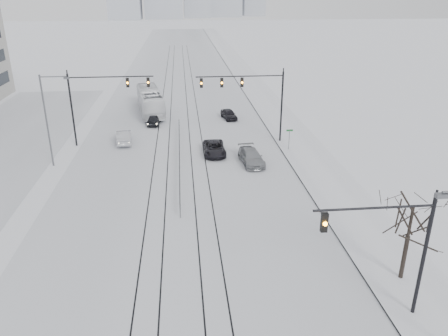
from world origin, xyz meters
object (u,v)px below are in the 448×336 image
sedan_nb_right (251,157)px  sedan_nb_far (229,114)px  sedan_nb_front (214,148)px  traffic_mast_near (396,243)px  sedan_sb_inner (154,120)px  sedan_sb_outer (124,137)px  box_truck (150,101)px  bare_tree (412,214)px

sedan_nb_right → sedan_nb_far: 16.48m
sedan_nb_front → sedan_nb_far: (3.01, 13.42, -0.01)m
sedan_nb_front → sedan_nb_far: bearing=76.7°
sedan_nb_far → traffic_mast_near: bearing=-95.4°
sedan_sb_inner → sedan_nb_far: (9.95, 1.68, -0.01)m
sedan_sb_outer → sedan_nb_far: size_ratio=1.17×
sedan_sb_inner → sedan_nb_front: bearing=123.1°
sedan_nb_far → box_truck: (-10.68, 4.16, 1.05)m
traffic_mast_near → bare_tree: size_ratio=1.15×
sedan_sb_outer → sedan_nb_front: sedan_sb_outer is taller
bare_tree → sedan_sb_outer: (-19.45, 27.30, -3.75)m
sedan_sb_inner → sedan_nb_right: 18.10m
bare_tree → box_truck: bare_tree is taller
traffic_mast_near → sedan_nb_right: 23.22m
sedan_nb_right → box_truck: bearing=112.5°
traffic_mast_near → bare_tree: (2.41, 3.00, -0.07)m
traffic_mast_near → sedan_sb_outer: traffic_mast_near is taller
traffic_mast_near → sedan_sb_inner: (-14.04, 37.40, -3.90)m
sedan_nb_right → sedan_nb_far: size_ratio=1.28×
bare_tree → sedan_sb_inner: size_ratio=1.57×
sedan_sb_outer → bare_tree: bearing=119.4°
sedan_nb_right → sedan_sb_outer: bearing=144.2°
sedan_nb_front → sedan_sb_outer: bearing=154.3°
sedan_sb_outer → sedan_nb_right: 15.46m
bare_tree → box_truck: 43.84m
bare_tree → sedan_sb_inner: bare_tree is taller
bare_tree → sedan_nb_right: 20.86m
traffic_mast_near → sedan_nb_far: traffic_mast_near is taller
bare_tree → sedan_sb_outer: bare_tree is taller
bare_tree → sedan_nb_front: (-9.51, 22.66, -3.83)m
traffic_mast_near → sedan_nb_front: size_ratio=1.47×
sedan_sb_inner → sedan_nb_right: (10.41, -14.80, 0.05)m
sedan_sb_outer → traffic_mast_near: bearing=113.3°
sedan_nb_front → traffic_mast_near: bearing=-75.2°
box_truck → sedan_nb_right: bearing=109.6°
traffic_mast_near → bare_tree: 3.85m
traffic_mast_near → bare_tree: bearing=51.2°
sedan_sb_inner → sedan_nb_right: sedan_nb_right is taller
sedan_sb_outer → sedan_nb_right: size_ratio=0.92×
bare_tree → sedan_sb_inner: (-16.45, 34.40, -3.83)m
sedan_nb_far → box_truck: box_truck is taller
sedan_nb_far → bare_tree: bearing=-91.2°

